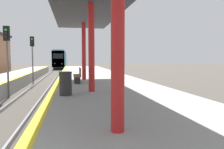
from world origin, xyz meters
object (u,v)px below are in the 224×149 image
signal_mid (7,48)px  bench (78,75)px  train (60,59)px  signal_far (32,51)px  trash_bin (66,83)px

signal_mid → bench: 4.69m
train → bench: size_ratio=12.00×
train → signal_mid: (-1.38, -42.78, 0.93)m
signal_far → trash_bin: size_ratio=4.60×
train → bench: (2.92, -43.68, -0.73)m
train → signal_far: signal_far is taller
signal_far → bench: signal_far is taller
signal_mid → trash_bin: bearing=-56.5°
trash_bin → train: bearing=92.7°
train → trash_bin: train is taller
train → signal_mid: 42.81m
signal_mid → signal_far: bearing=86.3°
signal_mid → bench: (4.30, -0.90, -1.66)m
signal_mid → bench: size_ratio=2.43×
signal_far → bench: bearing=-62.7°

